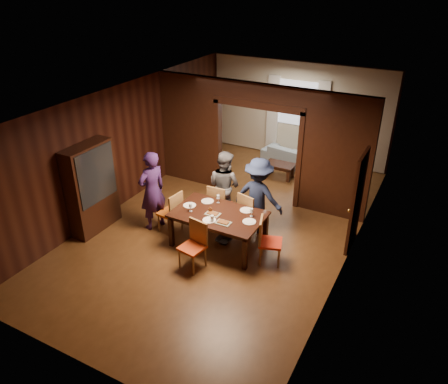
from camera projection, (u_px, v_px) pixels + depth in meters
The scene contains 32 objects.
floor at pixel (227, 224), 10.03m from camera, with size 9.00×9.00×0.00m, color #503016.
ceiling at pixel (227, 100), 8.68m from camera, with size 5.50×9.00×0.02m, color silver.
room_walls at pixel (262, 137), 10.80m from camera, with size 5.52×9.01×2.90m.
person_purple at pixel (152, 191), 9.52m from camera, with size 0.66×0.44×1.82m, color #361B51.
person_grey at pixel (224, 186), 9.91m from camera, with size 0.81×0.63×1.67m, color #515359.
person_navy at pixel (258, 196), 9.42m from camera, with size 1.12×0.64×1.73m, color #1A2341.
sofa at pixel (295, 157), 12.80m from camera, with size 1.96×0.77×0.57m, color #8EA6BA.
serving_bowl at pixel (224, 210), 9.01m from camera, with size 0.34×0.34×0.08m, color black.
dining_table at pixel (219, 229), 9.13m from camera, with size 1.87×1.16×0.76m, color black.
coffee_table at pixel (280, 170), 12.15m from camera, with size 0.80×0.50×0.40m, color black.
chair_left at pixel (170, 212), 9.57m from camera, with size 0.44×0.44×0.97m, color #C35512, non-canonical shape.
chair_right at pixel (271, 241), 8.55m from camera, with size 0.44×0.44×0.97m, color red, non-canonical shape.
chair_far_l at pixel (220, 203), 9.90m from camera, with size 0.44×0.44×0.97m, color red, non-canonical shape.
chair_far_r at pixel (251, 212), 9.55m from camera, with size 0.44×0.44×0.97m, color red, non-canonical shape.
chair_near at pixel (192, 246), 8.39m from camera, with size 0.44×0.44×0.97m, color red, non-canonical shape.
hutch at pixel (92, 188), 9.44m from camera, with size 0.40×1.20×2.00m, color black.
door_right at pixel (357, 201), 8.81m from camera, with size 0.06×0.90×2.10m, color black.
window_far at pixel (298, 103), 12.71m from camera, with size 1.20×0.03×1.30m, color silver.
curtain_left at pixel (273, 115), 13.20m from camera, with size 0.35×0.06×2.40m, color white.
curtain_right at pixel (321, 122), 12.58m from camera, with size 0.35×0.06×2.40m, color white.
plate_left at pixel (190, 205), 9.24m from camera, with size 0.27×0.27×0.01m, color white.
plate_far_l at pixel (208, 201), 9.40m from camera, with size 0.27×0.27×0.01m, color silver.
plate_far_r at pixel (246, 210), 9.06m from camera, with size 0.27×0.27×0.01m, color silver.
plate_right at pixel (249, 222), 8.66m from camera, with size 0.27×0.27×0.01m, color silver.
plate_near at pixel (209, 220), 8.71m from camera, with size 0.27×0.27×0.01m, color white.
platter_a at pixel (213, 214), 8.91m from camera, with size 0.30×0.20×0.04m, color gray.
platter_b at pixel (223, 222), 8.61m from camera, with size 0.30×0.20×0.04m, color slate.
wineglass_left at pixel (191, 207), 8.99m from camera, with size 0.08×0.08×0.18m, color silver, non-canonical shape.
wineglass_far at pixel (218, 199), 9.32m from camera, with size 0.08×0.08×0.18m, color silver, non-canonical shape.
wineglass_right at pixel (252, 212), 8.81m from camera, with size 0.08×0.08×0.18m, color silver, non-canonical shape.
tumbler at pixel (212, 219), 8.64m from camera, with size 0.07×0.07×0.14m, color white.
condiment_jar at pixel (210, 210), 8.98m from camera, with size 0.08×0.08×0.11m, color #472410, non-canonical shape.
Camera 1 is at (3.94, -7.57, 5.31)m, focal length 35.00 mm.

